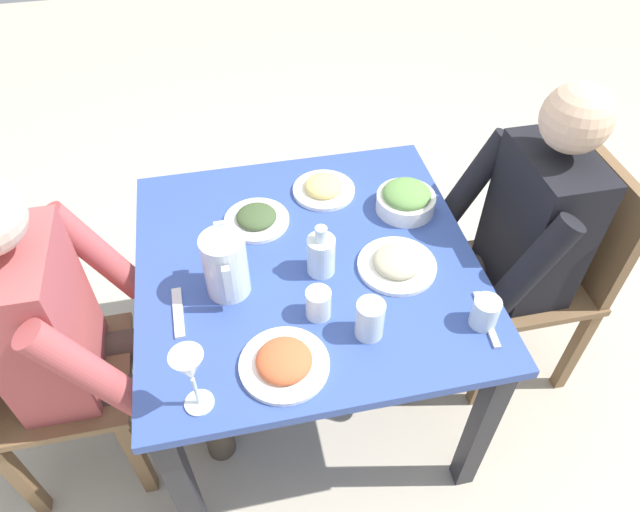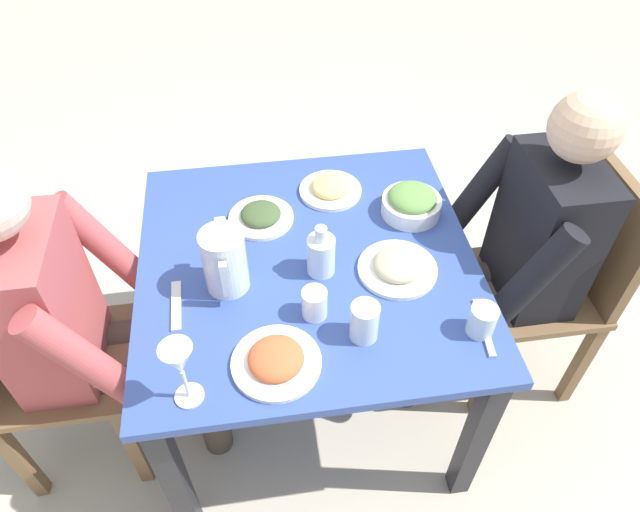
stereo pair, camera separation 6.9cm
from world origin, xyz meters
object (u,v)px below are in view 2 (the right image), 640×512
Objects in this scene: plate_beans at (398,266)px; chair_near at (28,358)px; chair_far at (560,276)px; water_glass_far_left at (482,320)px; plate_fries at (330,188)px; plate_dolmas at (261,216)px; plate_rice_curry at (276,360)px; water_glass_near_left at (315,303)px; wine_glass at (179,363)px; water_glass_far_right at (364,322)px; diner_far at (511,251)px; salad_bowl at (412,203)px; dining_table at (308,283)px; diner_near at (85,319)px; water_pitcher at (225,261)px; oil_carafe at (321,256)px.

chair_near is at bearing -89.73° from plate_beans.
chair_far reaches higher than plate_beans.
plate_fries is at bearing -154.31° from water_glass_far_left.
plate_rice_curry is at bearing -0.18° from plate_dolmas.
water_glass_near_left reaches higher than plate_dolmas.
plate_dolmas is 0.54m from plate_rice_curry.
wine_glass is (0.70, -0.45, 0.12)m from plate_fries.
water_glass_far_left is (0.03, 0.30, -0.01)m from water_glass_far_right.
water_glass_near_left is (0.20, -0.64, 0.10)m from diner_far.
plate_rice_curry is (0.50, -0.47, -0.02)m from salad_bowl.
plate_dolmas is 0.41m from water_glass_near_left.
plate_rice_curry is at bearing -43.10° from salad_bowl.
dining_table is 0.64m from diner_near.
wine_glass is at bearing 43.16° from diner_near.
plate_rice_curry is 2.59× the size of water_glass_near_left.
water_glass_far_right is (0.29, -0.73, 0.26)m from chair_far.
wine_glass is (0.41, -0.33, 0.25)m from dining_table.
water_pitcher is at bearing 163.16° from wine_glass.
oil_carafe is at bearing 93.34° from diner_near.
wine_glass is (0.32, -0.58, 0.12)m from plate_beans.
diner_near is at bearing -82.23° from dining_table.
diner_far is 10.50× the size of water_glass_far_right.
diner_near is 0.68m from oil_carafe.
plate_beans is at bearing 146.02° from water_glass_far_right.
diner_far is 13.71× the size of water_glass_far_left.
chair_near is 1.00m from water_glass_far_right.
water_pitcher is 0.69m from water_glass_far_left.
diner_far is 0.40m from plate_beans.
water_glass_near_left is 0.44× the size of wine_glass.
water_pitcher is 2.19× the size of water_glass_near_left.
plate_fries is 2.34× the size of water_glass_near_left.
plate_dolmas is 2.33× the size of water_glass_near_left.
oil_carafe is at bearing 92.55° from chair_near.
chair_near is at bearing -87.45° from oil_carafe.
water_pitcher reaches higher than water_glass_far_right.
diner_near is (0.08, -1.47, 0.15)m from chair_far.
plate_dolmas is at bearing -66.73° from plate_fries.
water_glass_near_left is at bearing 141.26° from plate_rice_curry.
water_pitcher is 1.16× the size of oil_carafe.
water_glass_far_left is at bearing 68.33° from water_pitcher.
plate_rice_curry is (0.34, -0.96, 0.22)m from chair_far.
plate_fries is 0.35m from oil_carafe.
diner_far reaches higher than water_glass_far_left.
water_glass_far_right reaches higher than dining_table.
water_pitcher reaches higher than plate_fries.
diner_near reaches higher than plate_rice_curry.
salad_bowl is at bearing 85.65° from plate_dolmas.
diner_far reaches higher than chair_far.
dining_table is 4.81× the size of plate_fries.
water_glass_far_right is at bearing 77.90° from chair_near.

